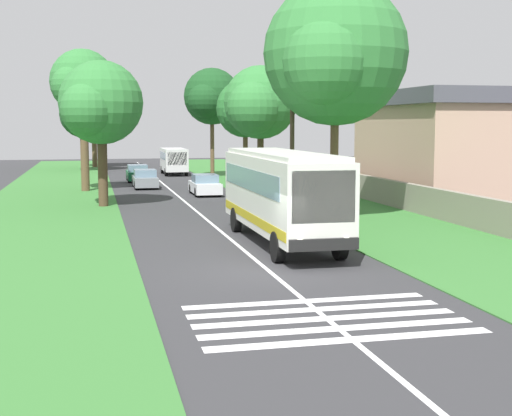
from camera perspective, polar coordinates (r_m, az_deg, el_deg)
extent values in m
plane|color=#333335|center=(23.62, 1.03, -5.07)|extent=(160.00, 160.00, 0.00)
cube|color=#387533|center=(37.83, -16.80, -0.87)|extent=(120.00, 8.00, 0.04)
cube|color=#387533|center=(40.18, 7.22, -0.21)|extent=(120.00, 8.00, 0.04)
cube|color=silver|center=(38.15, -4.42, -0.56)|extent=(110.00, 0.16, 0.01)
cube|color=silver|center=(28.77, 2.00, 1.28)|extent=(11.00, 2.50, 2.90)
cube|color=slate|center=(29.02, 1.85, 2.36)|extent=(9.68, 2.54, 0.85)
cube|color=slate|center=(23.53, 5.44, 0.90)|extent=(0.08, 2.20, 1.74)
cube|color=#B29E19|center=(28.88, 1.99, -0.69)|extent=(10.78, 2.53, 0.36)
cube|color=silver|center=(28.67, 2.01, 4.35)|extent=(10.56, 2.30, 0.18)
cube|color=black|center=(23.63, 5.48, -2.94)|extent=(0.16, 2.40, 0.40)
sphere|color=#F2EDCC|center=(23.42, 3.57, -2.69)|extent=(0.24, 0.24, 0.24)
sphere|color=#F2EDCC|center=(23.93, 7.27, -2.53)|extent=(0.24, 0.24, 0.24)
cylinder|color=black|center=(24.95, 1.74, -3.15)|extent=(1.10, 0.32, 1.10)
cylinder|color=black|center=(32.08, -1.61, -0.94)|extent=(1.10, 0.32, 1.10)
cylinder|color=black|center=(25.62, 6.73, -2.93)|extent=(1.10, 0.32, 1.10)
cylinder|color=black|center=(32.60, 2.35, -0.82)|extent=(1.10, 0.32, 1.10)
cube|color=silver|center=(16.42, 7.71, -10.41)|extent=(0.45, 6.80, 0.01)
cube|color=silver|center=(17.23, 6.65, -9.57)|extent=(0.45, 6.80, 0.01)
cube|color=silver|center=(18.04, 5.68, -8.80)|extent=(0.45, 6.80, 0.01)
cube|color=silver|center=(18.87, 4.80, -8.10)|extent=(0.45, 6.80, 0.01)
cube|color=silver|center=(19.70, 3.99, -7.46)|extent=(0.45, 6.80, 0.01)
cube|color=silver|center=(49.10, -4.12, 1.67)|extent=(4.30, 1.75, 0.70)
cube|color=slate|center=(48.95, -4.11, 2.39)|extent=(2.00, 1.61, 0.55)
cylinder|color=black|center=(47.67, -4.79, 1.27)|extent=(0.64, 0.22, 0.64)
cylinder|color=black|center=(50.33, -5.23, 1.55)|extent=(0.64, 0.22, 0.64)
cylinder|color=black|center=(47.92, -2.95, 1.31)|extent=(0.64, 0.22, 0.64)
cylinder|color=black|center=(50.57, -3.48, 1.59)|extent=(0.64, 0.22, 0.64)
cube|color=gray|center=(54.95, -8.89, 2.14)|extent=(4.30, 1.75, 0.70)
cube|color=slate|center=(54.80, -8.89, 2.79)|extent=(2.00, 1.61, 0.55)
cylinder|color=black|center=(53.57, -9.61, 1.79)|extent=(0.64, 0.22, 0.64)
cylinder|color=black|center=(56.26, -9.78, 2.02)|extent=(0.64, 0.22, 0.64)
cylinder|color=black|center=(53.68, -7.95, 1.83)|extent=(0.64, 0.22, 0.64)
cylinder|color=black|center=(56.37, -8.19, 2.06)|extent=(0.64, 0.22, 0.64)
cube|color=#145933|center=(61.52, -9.49, 2.61)|extent=(4.30, 1.75, 0.70)
cube|color=slate|center=(61.38, -9.49, 3.19)|extent=(2.00, 1.61, 0.55)
cylinder|color=black|center=(60.15, -10.14, 2.31)|extent=(0.64, 0.22, 0.64)
cylinder|color=black|center=(62.84, -10.27, 2.49)|extent=(0.64, 0.22, 0.64)
cylinder|color=black|center=(60.25, -8.66, 2.35)|extent=(0.64, 0.22, 0.64)
cylinder|color=black|center=(62.93, -8.85, 2.53)|extent=(0.64, 0.22, 0.64)
cube|color=silver|center=(69.15, -6.61, 3.89)|extent=(6.00, 2.10, 2.10)
cube|color=slate|center=(69.33, -6.64, 4.21)|extent=(5.04, 2.13, 0.70)
cube|color=slate|center=(66.19, -6.33, 3.96)|extent=(0.06, 1.76, 1.18)
cylinder|color=black|center=(67.23, -7.23, 2.87)|extent=(0.76, 0.24, 0.76)
cylinder|color=black|center=(71.00, -7.54, 3.06)|extent=(0.76, 0.24, 0.76)
cylinder|color=black|center=(67.44, -5.62, 2.90)|extent=(0.76, 0.24, 0.76)
cylinder|color=black|center=(71.21, -6.01, 3.09)|extent=(0.76, 0.24, 0.76)
cylinder|color=#3D2D1E|center=(76.37, -13.54, 4.63)|extent=(0.46, 0.46, 4.51)
sphere|color=#19471E|center=(76.33, -13.62, 7.36)|extent=(5.04, 5.04, 5.04)
sphere|color=#19471E|center=(77.84, -13.60, 7.07)|extent=(3.63, 3.63, 3.63)
sphere|color=#19471E|center=(75.08, -14.20, 7.07)|extent=(3.30, 3.30, 3.30)
cylinder|color=brown|center=(82.75, -12.84, 5.27)|extent=(0.55, 0.55, 5.90)
sphere|color=#337A38|center=(82.78, -12.93, 8.50)|extent=(6.26, 6.26, 6.26)
sphere|color=#337A38|center=(84.64, -12.92, 8.14)|extent=(3.74, 3.74, 3.74)
sphere|color=#337A38|center=(81.20, -13.59, 8.19)|extent=(4.07, 4.07, 4.07)
cylinder|color=brown|center=(52.89, -13.60, 4.90)|extent=(0.59, 0.59, 6.56)
sphere|color=#337A38|center=(52.95, -13.73, 9.83)|extent=(4.63, 4.63, 4.63)
sphere|color=#337A38|center=(54.32, -13.71, 9.38)|extent=(3.28, 3.28, 3.28)
sphere|color=#337A38|center=(51.79, -14.52, 9.50)|extent=(2.90, 2.90, 2.90)
cylinder|color=#4C3826|center=(42.69, -12.20, 3.30)|extent=(0.56, 0.56, 4.71)
sphere|color=#337A38|center=(42.64, -12.32, 8.27)|extent=(4.87, 4.87, 4.87)
sphere|color=#337A38|center=(44.09, -12.34, 7.74)|extent=(3.42, 3.42, 3.42)
sphere|color=#337A38|center=(41.41, -13.31, 7.79)|extent=(3.09, 3.09, 3.09)
cylinder|color=brown|center=(36.34, 6.29, 4.13)|extent=(0.42, 0.42, 6.34)
sphere|color=#337A38|center=(36.47, 6.40, 12.24)|extent=(7.22, 7.22, 7.22)
sphere|color=#337A38|center=(38.47, 5.30, 11.15)|extent=(4.94, 4.94, 4.94)
sphere|color=#337A38|center=(34.37, 5.66, 11.68)|extent=(4.23, 4.23, 4.23)
cylinder|color=brown|center=(54.90, -0.86, 4.22)|extent=(0.37, 0.37, 4.79)
sphere|color=#286B2D|center=(54.86, -0.86, 8.00)|extent=(4.47, 4.47, 4.47)
sphere|color=#286B2D|center=(56.17, -1.15, 7.63)|extent=(3.06, 3.06, 3.06)
sphere|color=#286B2D|center=(53.63, -1.32, 7.67)|extent=(2.57, 2.57, 2.57)
cylinder|color=brown|center=(65.25, -3.53, 5.09)|extent=(0.36, 0.36, 5.92)
sphere|color=#19471E|center=(65.28, -3.56, 8.93)|extent=(5.12, 5.12, 5.12)
sphere|color=#19471E|center=(66.78, -3.77, 8.55)|extent=(3.16, 3.16, 3.16)
sphere|color=#19471E|center=(63.88, -4.05, 8.63)|extent=(3.20, 3.20, 3.20)
cylinder|color=#4C3826|center=(47.46, 0.36, 3.90)|extent=(0.43, 0.43, 4.91)
sphere|color=#337A38|center=(47.42, 0.36, 8.48)|extent=(4.85, 4.85, 4.85)
sphere|color=#337A38|center=(48.83, -0.03, 8.00)|extent=(2.89, 2.89, 2.89)
sphere|color=#337A38|center=(46.07, -0.17, 8.07)|extent=(3.48, 3.48, 3.48)
cylinder|color=#473828|center=(37.81, 2.92, 6.18)|extent=(0.24, 0.24, 8.87)
cube|color=#3D3326|center=(37.97, 2.95, 11.98)|extent=(0.12, 1.40, 0.12)
cube|color=gray|center=(45.96, 9.07, 1.61)|extent=(70.00, 0.40, 1.52)
cube|color=tan|center=(48.13, 14.85, 4.34)|extent=(12.43, 7.72, 6.03)
cube|color=#4C4C56|center=(48.13, 14.97, 8.49)|extent=(13.03, 8.32, 0.94)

